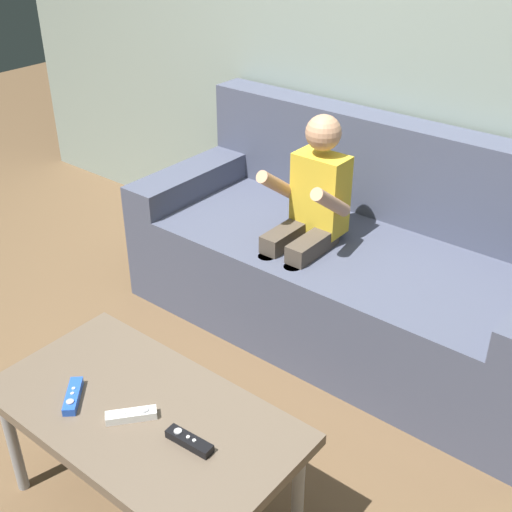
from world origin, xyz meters
TOP-DOWN VIEW (x-y plane):
  - ground_plane at (0.00, 0.00)m, footprint 9.56×9.56m
  - wall_back at (0.00, 1.57)m, footprint 4.78×0.05m
  - couch at (0.16, 1.17)m, footprint 1.84×0.80m
  - person_seated_on_couch at (0.04, 1.00)m, footprint 0.30×0.37m
  - coffee_table at (0.23, -0.08)m, footprint 0.91×0.49m
  - game_remote_blue_near_edge at (0.05, -0.17)m, footprint 0.12×0.13m
  - game_remote_white_center at (0.24, -0.12)m, footprint 0.12×0.13m
  - game_remote_black_far_corner at (0.43, -0.09)m, footprint 0.14×0.04m

SIDE VIEW (x-z plane):
  - ground_plane at x=0.00m, z-range 0.00..0.00m
  - couch at x=0.16m, z-range -0.13..0.73m
  - coffee_table at x=0.23m, z-range 0.17..0.60m
  - game_remote_blue_near_edge at x=0.05m, z-range 0.43..0.46m
  - game_remote_white_center at x=0.24m, z-range 0.43..0.46m
  - game_remote_black_far_corner at x=0.43m, z-range 0.43..0.46m
  - person_seated_on_couch at x=0.04m, z-range 0.07..1.02m
  - wall_back at x=0.00m, z-range 0.00..2.50m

